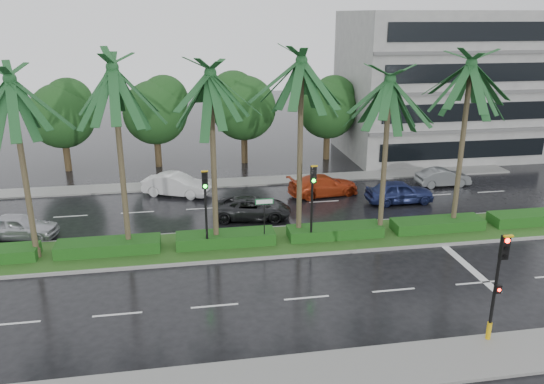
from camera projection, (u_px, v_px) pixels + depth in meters
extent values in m
plane|color=black|center=(285.00, 250.00, 27.76)|extent=(120.00, 120.00, 0.00)
cube|color=gray|center=(341.00, 372.00, 18.21)|extent=(40.00, 2.40, 0.12)
cube|color=gray|center=(254.00, 181.00, 38.95)|extent=(40.00, 2.00, 0.12)
cube|color=gray|center=(281.00, 241.00, 28.67)|extent=(36.00, 4.00, 0.14)
cube|color=#284F1A|center=(281.00, 240.00, 28.65)|extent=(35.60, 3.70, 0.02)
cube|color=#163F12|center=(109.00, 246.00, 27.11)|extent=(5.20, 1.40, 0.60)
cube|color=#163F12|center=(226.00, 238.00, 28.07)|extent=(5.20, 1.40, 0.60)
cube|color=#163F12|center=(335.00, 231.00, 29.03)|extent=(5.20, 1.40, 0.60)
cube|color=#163F12|center=(437.00, 224.00, 29.99)|extent=(5.20, 1.40, 0.60)
cube|color=#163F12|center=(533.00, 218.00, 30.94)|extent=(5.20, 1.40, 0.60)
cube|color=silver|center=(1.00, 220.00, 31.74)|extent=(2.00, 0.12, 0.01)
cube|color=silver|center=(14.00, 323.00, 21.17)|extent=(2.00, 0.12, 0.01)
cube|color=silver|center=(70.00, 216.00, 32.38)|extent=(2.00, 0.12, 0.01)
cube|color=silver|center=(117.00, 314.00, 21.81)|extent=(2.00, 0.12, 0.01)
cube|color=silver|center=(138.00, 212.00, 33.02)|extent=(2.00, 0.12, 0.01)
cube|color=silver|center=(215.00, 306.00, 22.45)|extent=(2.00, 0.12, 0.01)
cube|color=silver|center=(202.00, 209.00, 33.66)|extent=(2.00, 0.12, 0.01)
cube|color=silver|center=(307.00, 298.00, 23.09)|extent=(2.00, 0.12, 0.01)
cube|color=silver|center=(264.00, 205.00, 34.30)|extent=(2.00, 0.12, 0.01)
cube|color=silver|center=(394.00, 290.00, 23.73)|extent=(2.00, 0.12, 0.01)
cube|color=silver|center=(324.00, 201.00, 34.93)|extent=(2.00, 0.12, 0.01)
cube|color=silver|center=(476.00, 283.00, 24.36)|extent=(2.00, 0.12, 0.01)
cube|color=silver|center=(382.00, 198.00, 35.57)|extent=(2.00, 0.12, 0.01)
cube|color=silver|center=(437.00, 195.00, 36.21)|extent=(2.00, 0.12, 0.01)
cube|color=silver|center=(491.00, 192.00, 36.85)|extent=(2.00, 0.12, 0.01)
cube|color=silver|center=(464.00, 263.00, 26.31)|extent=(0.40, 6.00, 0.01)
cylinder|color=#483F29|center=(24.00, 173.00, 25.24)|extent=(0.28, 0.28, 8.84)
cylinder|color=#483F29|center=(37.00, 253.00, 26.58)|extent=(0.40, 0.40, 0.44)
cylinder|color=#483F29|center=(121.00, 163.00, 25.98)|extent=(0.28, 0.28, 9.26)
cylinder|color=#483F29|center=(129.00, 246.00, 27.39)|extent=(0.40, 0.40, 0.44)
cylinder|color=#483F29|center=(214.00, 164.00, 26.56)|extent=(0.28, 0.28, 8.95)
cylinder|color=#483F29|center=(216.00, 241.00, 27.92)|extent=(0.40, 0.40, 0.44)
cylinder|color=#483F29|center=(300.00, 154.00, 27.48)|extent=(0.28, 0.28, 9.44)
cylinder|color=#483F29|center=(299.00, 233.00, 28.92)|extent=(0.40, 0.40, 0.44)
cylinder|color=#483F29|center=(385.00, 161.00, 27.98)|extent=(0.28, 0.28, 8.48)
cylinder|color=#483F29|center=(380.00, 231.00, 29.27)|extent=(0.40, 0.40, 0.44)
cylinder|color=#483F29|center=(461.00, 149.00, 28.87)|extent=(0.28, 0.28, 9.19)
cylinder|color=#483F29|center=(453.00, 224.00, 30.27)|extent=(0.40, 0.40, 0.44)
cylinder|color=black|center=(494.00, 299.00, 19.45)|extent=(0.12, 0.12, 3.40)
cube|color=black|center=(505.00, 247.00, 18.59)|extent=(0.30, 0.18, 0.90)
cube|color=gold|center=(509.00, 236.00, 18.33)|extent=(0.34, 0.12, 0.06)
cylinder|color=#FF0C05|center=(508.00, 241.00, 18.40)|extent=(0.18, 0.04, 0.18)
cylinder|color=black|center=(506.00, 249.00, 18.50)|extent=(0.18, 0.04, 0.18)
cylinder|color=black|center=(505.00, 256.00, 18.60)|extent=(0.18, 0.04, 0.18)
cylinder|color=gold|center=(489.00, 331.00, 19.88)|extent=(0.18, 0.18, 0.70)
cube|color=black|center=(498.00, 289.00, 19.14)|extent=(0.22, 0.16, 0.32)
cylinder|color=#FF0C05|center=(499.00, 290.00, 19.06)|extent=(0.12, 0.03, 0.12)
cylinder|color=black|center=(206.00, 219.00, 26.90)|extent=(0.12, 0.12, 3.40)
cube|color=black|center=(205.00, 180.00, 26.05)|extent=(0.30, 0.18, 0.90)
cube|color=gold|center=(204.00, 171.00, 25.78)|extent=(0.34, 0.12, 0.06)
cylinder|color=black|center=(205.00, 175.00, 25.86)|extent=(0.18, 0.04, 0.18)
cylinder|color=black|center=(205.00, 180.00, 25.96)|extent=(0.18, 0.04, 0.18)
cylinder|color=#0CE519|center=(205.00, 186.00, 26.05)|extent=(0.18, 0.04, 0.18)
cylinder|color=black|center=(312.00, 213.00, 27.78)|extent=(0.12, 0.12, 3.40)
cube|color=black|center=(313.00, 174.00, 26.93)|extent=(0.30, 0.18, 0.90)
cube|color=gold|center=(314.00, 166.00, 26.66)|extent=(0.34, 0.12, 0.06)
cylinder|color=black|center=(314.00, 169.00, 26.74)|extent=(0.18, 0.04, 0.18)
cylinder|color=black|center=(314.00, 175.00, 26.83)|extent=(0.18, 0.04, 0.18)
cylinder|color=#0CE519|center=(314.00, 181.00, 26.93)|extent=(0.18, 0.04, 0.18)
cylinder|color=black|center=(264.00, 222.00, 27.60)|extent=(0.06, 0.06, 2.60)
cube|color=#0C5926|center=(264.00, 202.00, 27.21)|extent=(0.95, 0.04, 0.30)
cube|color=white|center=(264.00, 202.00, 27.19)|extent=(0.85, 0.01, 0.22)
cylinder|color=#3D311B|center=(67.00, 156.00, 41.49)|extent=(0.52, 0.52, 2.42)
sphere|color=#173C16|center=(62.00, 116.00, 40.48)|extent=(4.98, 4.98, 4.98)
sphere|color=#173C16|center=(61.00, 102.00, 40.45)|extent=(3.73, 3.73, 3.73)
cylinder|color=#3D311B|center=(158.00, 152.00, 42.60)|extent=(0.52, 0.52, 2.45)
sphere|color=#173C16|center=(155.00, 112.00, 41.58)|extent=(5.03, 5.03, 5.03)
sphere|color=#173C16|center=(155.00, 99.00, 41.55)|extent=(3.77, 3.77, 3.77)
cylinder|color=#3D311B|center=(244.00, 148.00, 43.70)|extent=(0.52, 0.52, 2.53)
sphere|color=#173C16|center=(244.00, 108.00, 42.65)|extent=(5.21, 5.21, 5.21)
sphere|color=#173C16|center=(243.00, 95.00, 42.61)|extent=(3.91, 3.91, 3.91)
cylinder|color=#3D311B|center=(326.00, 145.00, 44.85)|extent=(0.52, 0.52, 2.36)
sphere|color=#173C16|center=(328.00, 109.00, 43.87)|extent=(4.85, 4.85, 4.85)
sphere|color=#173C16|center=(327.00, 97.00, 43.85)|extent=(3.64, 3.64, 3.64)
cylinder|color=#3D311B|center=(405.00, 142.00, 45.97)|extent=(0.52, 0.52, 2.30)
sphere|color=#173C16|center=(407.00, 108.00, 45.02)|extent=(4.74, 4.74, 4.74)
sphere|color=#173C16|center=(407.00, 97.00, 45.00)|extent=(3.56, 3.56, 3.56)
cube|color=gray|center=(440.00, 85.00, 45.37)|extent=(16.00, 10.00, 12.00)
imported|color=#B0B1B9|center=(19.00, 226.00, 29.03)|extent=(2.38, 4.32, 1.39)
imported|color=silver|center=(176.00, 185.00, 35.93)|extent=(3.24, 4.80, 1.50)
imported|color=#242527|center=(252.00, 208.00, 31.92)|extent=(2.80, 4.95, 1.31)
imported|color=#A73112|center=(323.00, 185.00, 35.97)|extent=(2.68, 5.08, 1.40)
imported|color=navy|center=(399.00, 192.00, 34.52)|extent=(1.77, 4.39, 1.49)
imported|color=#5D6062|center=(443.00, 177.00, 37.96)|extent=(1.38, 3.86, 1.27)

